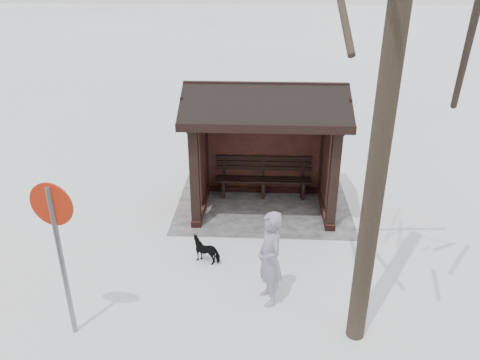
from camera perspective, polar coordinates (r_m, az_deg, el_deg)
name	(u,v)px	position (r m, az deg, el deg)	size (l,w,h in m)	color
ground	(263,208)	(11.44, 2.80, -3.41)	(120.00, 120.00, 0.00)	white
trampled_patch	(263,204)	(11.61, 2.80, -2.91)	(4.20, 3.20, 0.02)	#929398
bus_shelter	(265,121)	(10.73, 3.04, 7.21)	(3.60, 2.40, 3.09)	#341512
pedestrian	(270,259)	(8.06, 3.64, -9.57)	(0.64, 0.42, 1.75)	gray
dog	(207,249)	(9.42, -4.08, -8.43)	(0.28, 0.62, 0.52)	black
road_sign	(56,231)	(7.36, -21.47, -5.79)	(0.67, 0.16, 2.67)	slate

